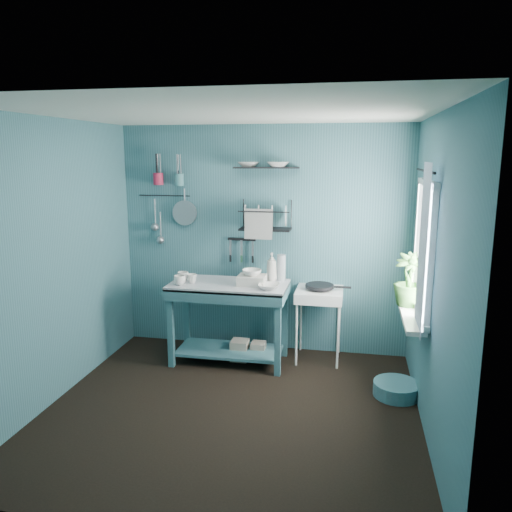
% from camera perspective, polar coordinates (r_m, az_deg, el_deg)
% --- Properties ---
extents(floor, '(3.20, 3.20, 0.00)m').
position_cam_1_polar(floor, '(4.55, -2.81, -17.14)').
color(floor, black).
rests_on(floor, ground).
extents(ceiling, '(3.20, 3.20, 0.00)m').
position_cam_1_polar(ceiling, '(4.00, -3.18, 16.07)').
color(ceiling, silver).
rests_on(ceiling, ground).
extents(wall_back, '(3.20, 0.00, 3.20)m').
position_cam_1_polar(wall_back, '(5.54, 0.79, 1.85)').
color(wall_back, '#35646E').
rests_on(wall_back, ground).
extents(wall_front, '(3.20, 0.00, 3.20)m').
position_cam_1_polar(wall_front, '(2.73, -10.76, -8.68)').
color(wall_front, '#35646E').
rests_on(wall_front, ground).
extents(wall_left, '(0.00, 3.00, 3.00)m').
position_cam_1_polar(wall_left, '(4.74, -22.08, -0.66)').
color(wall_left, '#35646E').
rests_on(wall_left, ground).
extents(wall_right, '(0.00, 3.00, 3.00)m').
position_cam_1_polar(wall_right, '(4.03, 19.70, -2.54)').
color(wall_right, '#35646E').
rests_on(wall_right, ground).
extents(work_counter, '(1.23, 0.62, 0.86)m').
position_cam_1_polar(work_counter, '(5.34, -3.08, -7.60)').
color(work_counter, '#34646E').
rests_on(work_counter, floor).
extents(mug_left, '(0.12, 0.12, 0.10)m').
position_cam_1_polar(mug_left, '(5.19, -8.72, -2.75)').
color(mug_left, silver).
rests_on(mug_left, work_counter).
extents(mug_mid, '(0.14, 0.14, 0.09)m').
position_cam_1_polar(mug_mid, '(5.25, -7.32, -2.56)').
color(mug_mid, silver).
rests_on(mug_mid, work_counter).
extents(mug_right, '(0.17, 0.17, 0.10)m').
position_cam_1_polar(mug_right, '(5.35, -8.34, -2.32)').
color(mug_right, silver).
rests_on(mug_right, work_counter).
extents(wash_tub, '(0.28, 0.22, 0.10)m').
position_cam_1_polar(wash_tub, '(5.13, -0.48, -2.77)').
color(wash_tub, beige).
rests_on(wash_tub, work_counter).
extents(tub_bowl, '(0.20, 0.19, 0.06)m').
position_cam_1_polar(tub_bowl, '(5.11, -0.48, -1.90)').
color(tub_bowl, silver).
rests_on(tub_bowl, wash_tub).
extents(soap_bottle, '(0.11, 0.12, 0.30)m').
position_cam_1_polar(soap_bottle, '(5.29, 1.81, -1.24)').
color(soap_bottle, beige).
rests_on(soap_bottle, work_counter).
extents(water_bottle, '(0.09, 0.09, 0.28)m').
position_cam_1_polar(water_bottle, '(5.29, 2.91, -1.33)').
color(water_bottle, '#A4AFB7').
rests_on(water_bottle, work_counter).
extents(counter_bowl, '(0.22, 0.22, 0.05)m').
position_cam_1_polar(counter_bowl, '(4.98, 1.48, -3.51)').
color(counter_bowl, silver).
rests_on(counter_bowl, work_counter).
extents(hotplate_stand, '(0.55, 0.55, 0.78)m').
position_cam_1_polar(hotplate_stand, '(5.44, 7.16, -7.78)').
color(hotplate_stand, white).
rests_on(hotplate_stand, floor).
extents(frying_pan, '(0.30, 0.30, 0.03)m').
position_cam_1_polar(frying_pan, '(5.32, 7.28, -3.43)').
color(frying_pan, black).
rests_on(frying_pan, hotplate_stand).
extents(knife_strip, '(0.32, 0.04, 0.03)m').
position_cam_1_polar(knife_strip, '(5.55, -1.66, 1.92)').
color(knife_strip, black).
rests_on(knife_strip, wall_back).
extents(dish_rack, '(0.58, 0.33, 0.32)m').
position_cam_1_polar(dish_rack, '(5.36, 1.09, 4.68)').
color(dish_rack, black).
rests_on(dish_rack, wall_back).
extents(upper_shelf, '(0.72, 0.28, 0.01)m').
position_cam_1_polar(upper_shelf, '(5.35, 1.19, 10.06)').
color(upper_shelf, black).
rests_on(upper_shelf, wall_back).
extents(shelf_bowl_left, '(0.24, 0.24, 0.05)m').
position_cam_1_polar(shelf_bowl_left, '(5.39, -0.87, 10.26)').
color(shelf_bowl_left, silver).
rests_on(shelf_bowl_left, upper_shelf).
extents(shelf_bowl_right, '(0.25, 0.25, 0.05)m').
position_cam_1_polar(shelf_bowl_right, '(5.33, 2.55, 10.62)').
color(shelf_bowl_right, silver).
rests_on(shelf_bowl_right, upper_shelf).
extents(utensil_cup_magenta, '(0.11, 0.11, 0.13)m').
position_cam_1_polar(utensil_cup_magenta, '(5.72, -11.11, 8.65)').
color(utensil_cup_magenta, '#B92241').
rests_on(utensil_cup_magenta, wall_back).
extents(utensil_cup_teal, '(0.11, 0.11, 0.13)m').
position_cam_1_polar(utensil_cup_teal, '(5.63, -8.79, 8.62)').
color(utensil_cup_teal, '#3A7479').
rests_on(utensil_cup_teal, wall_back).
extents(colander, '(0.28, 0.03, 0.28)m').
position_cam_1_polar(colander, '(5.67, -8.15, 4.90)').
color(colander, '#9A9CA1').
rests_on(colander, wall_back).
extents(ladle_outer, '(0.01, 0.01, 0.30)m').
position_cam_1_polar(ladle_outer, '(5.81, -11.47, 4.95)').
color(ladle_outer, '#9A9CA1').
rests_on(ladle_outer, wall_back).
extents(ladle_inner, '(0.01, 0.01, 0.30)m').
position_cam_1_polar(ladle_inner, '(5.81, -10.86, 3.49)').
color(ladle_inner, '#9A9CA1').
rests_on(ladle_inner, wall_back).
extents(hook_rail, '(0.60, 0.01, 0.01)m').
position_cam_1_polar(hook_rail, '(5.76, -10.41, 6.81)').
color(hook_rail, black).
rests_on(hook_rail, wall_back).
extents(window_glass, '(0.00, 1.10, 1.10)m').
position_cam_1_polar(window_glass, '(4.43, 18.81, 0.74)').
color(window_glass, white).
rests_on(window_glass, wall_right).
extents(windowsill, '(0.16, 0.95, 0.04)m').
position_cam_1_polar(windowsill, '(4.56, 17.26, -6.51)').
color(windowsill, white).
rests_on(windowsill, wall_right).
extents(curtain, '(0.00, 1.35, 1.35)m').
position_cam_1_polar(curtain, '(4.12, 18.49, 0.69)').
color(curtain, white).
rests_on(curtain, wall_right).
extents(curtain_rod, '(0.02, 1.05, 0.02)m').
position_cam_1_polar(curtain_rod, '(4.36, 18.78, 9.19)').
color(curtain_rod, black).
rests_on(curtain_rod, wall_right).
extents(potted_plant, '(0.28, 0.28, 0.48)m').
position_cam_1_polar(potted_plant, '(4.71, 17.10, -2.61)').
color(potted_plant, '#356A2A').
rests_on(potted_plant, windowsill).
extents(storage_tin_large, '(0.18, 0.18, 0.22)m').
position_cam_1_polar(storage_tin_large, '(5.48, -1.88, -10.69)').
color(storage_tin_large, gray).
rests_on(storage_tin_large, floor).
extents(storage_tin_small, '(0.15, 0.15, 0.20)m').
position_cam_1_polar(storage_tin_small, '(5.47, 0.27, -10.83)').
color(storage_tin_small, gray).
rests_on(storage_tin_small, floor).
extents(floor_basin, '(0.42, 0.42, 0.13)m').
position_cam_1_polar(floor_basin, '(4.92, 15.75, -14.44)').
color(floor_basin, teal).
rests_on(floor_basin, floor).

